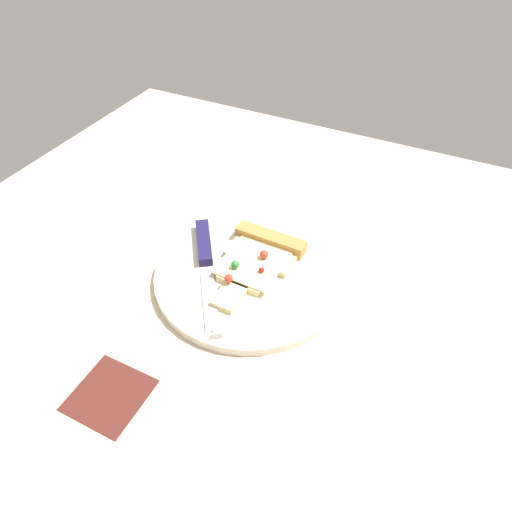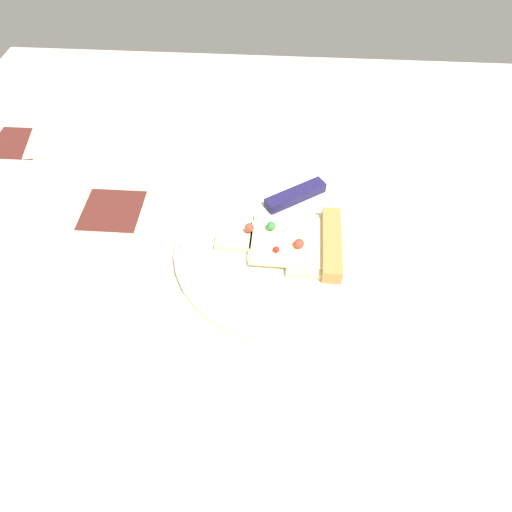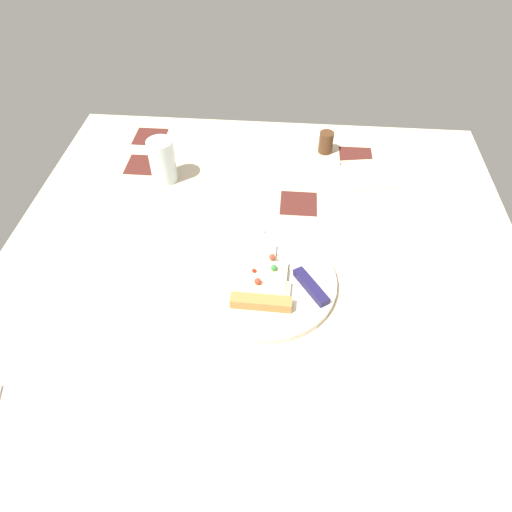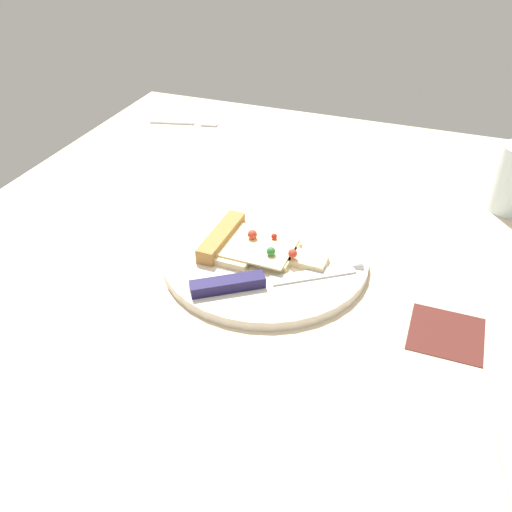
% 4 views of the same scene
% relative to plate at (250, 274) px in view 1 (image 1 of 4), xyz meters
% --- Properties ---
extents(ground_plane, '(1.16, 1.16, 0.03)m').
position_rel_plate_xyz_m(ground_plane, '(0.01, -0.06, -0.02)').
color(ground_plane, '#C6B293').
rests_on(ground_plane, ground).
extents(plate, '(0.30, 0.30, 0.01)m').
position_rel_plate_xyz_m(plate, '(0.00, 0.00, 0.00)').
color(plate, silver).
rests_on(plate, ground_plane).
extents(pizza_slice, '(0.12, 0.18, 0.03)m').
position_rel_plate_xyz_m(pizza_slice, '(0.00, 0.03, 0.02)').
color(pizza_slice, beige).
rests_on(pizza_slice, plate).
extents(knife, '(0.15, 0.21, 0.02)m').
position_rel_plate_xyz_m(knife, '(-0.07, -0.02, 0.01)').
color(knife, silver).
rests_on(knife, plate).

